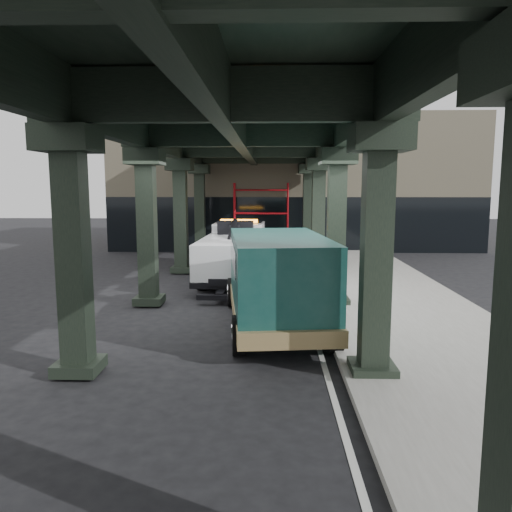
# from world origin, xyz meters

# --- Properties ---
(ground) EXTENTS (90.00, 90.00, 0.00)m
(ground) POSITION_xyz_m (0.00, 0.00, 0.00)
(ground) COLOR black
(ground) RESTS_ON ground
(sidewalk) EXTENTS (5.00, 40.00, 0.15)m
(sidewalk) POSITION_xyz_m (4.50, 2.00, 0.07)
(sidewalk) COLOR gray
(sidewalk) RESTS_ON ground
(lane_stripe) EXTENTS (0.12, 38.00, 0.01)m
(lane_stripe) POSITION_xyz_m (1.70, 2.00, 0.01)
(lane_stripe) COLOR silver
(lane_stripe) RESTS_ON ground
(viaduct) EXTENTS (7.40, 32.00, 6.40)m
(viaduct) POSITION_xyz_m (-0.40, 2.00, 5.46)
(viaduct) COLOR black
(viaduct) RESTS_ON ground
(building) EXTENTS (22.00, 10.00, 8.00)m
(building) POSITION_xyz_m (2.00, 20.00, 4.00)
(building) COLOR #C6B793
(building) RESTS_ON ground
(scaffolding) EXTENTS (3.08, 0.88, 4.00)m
(scaffolding) POSITION_xyz_m (0.00, 14.64, 2.11)
(scaffolding) COLOR #B50E16
(scaffolding) RESTS_ON ground
(tow_truck) EXTENTS (2.56, 7.77, 2.52)m
(tow_truck) POSITION_xyz_m (-0.93, 6.48, 1.23)
(tow_truck) COLOR black
(tow_truck) RESTS_ON ground
(towed_van) EXTENTS (3.09, 6.55, 2.57)m
(towed_van) POSITION_xyz_m (0.70, -0.58, 1.38)
(towed_van) COLOR #12413C
(towed_van) RESTS_ON ground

